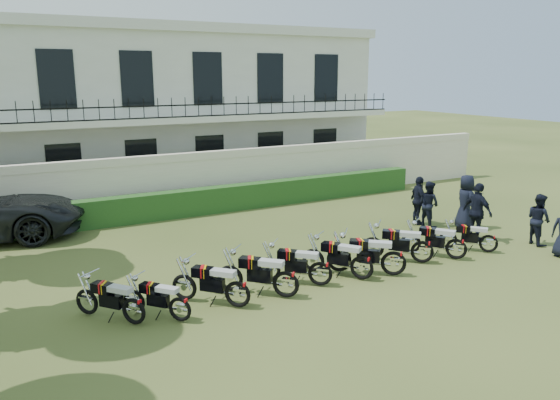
{
  "coord_description": "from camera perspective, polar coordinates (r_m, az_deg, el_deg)",
  "views": [
    {
      "loc": [
        -7.17,
        -12.26,
        5.31
      ],
      "look_at": [
        0.83,
        2.36,
        1.44
      ],
      "focal_mm": 35.0,
      "sensor_mm": 36.0,
      "label": 1
    }
  ],
  "objects": [
    {
      "name": "motorcycle_2",
      "position": [
        12.75,
        -4.46,
        -9.13
      ],
      "size": [
        1.44,
        1.54,
        1.1
      ],
      "rotation": [
        0.0,
        0.0,
        0.75
      ],
      "color": "black",
      "rests_on": "ground"
    },
    {
      "name": "motorcycle_8",
      "position": [
        16.7,
        17.97,
        -4.39
      ],
      "size": [
        1.2,
        1.64,
        1.06
      ],
      "rotation": [
        0.0,
        0.0,
        0.62
      ],
      "color": "black",
      "rests_on": "ground"
    },
    {
      "name": "motorcycle_0",
      "position": [
        12.33,
        -15.07,
        -10.53
      ],
      "size": [
        1.24,
        1.53,
        1.02
      ],
      "rotation": [
        0.0,
        0.0,
        0.67
      ],
      "color": "black",
      "rests_on": "ground"
    },
    {
      "name": "ground",
      "position": [
        15.16,
        1.56,
        -7.45
      ],
      "size": [
        100.0,
        100.0,
        0.0
      ],
      "primitive_type": "plane",
      "color": "#3A4A1D",
      "rests_on": "ground"
    },
    {
      "name": "building",
      "position": [
        27.23,
        -13.54,
        9.34
      ],
      "size": [
        20.4,
        9.6,
        7.4
      ],
      "color": "silver",
      "rests_on": "ground"
    },
    {
      "name": "officer_3",
      "position": [
        20.03,
        18.82,
        -0.2
      ],
      "size": [
        0.89,
        1.09,
        1.92
      ],
      "primitive_type": "imported",
      "rotation": [
        0.0,
        0.0,
        1.23
      ],
      "color": "black",
      "rests_on": "ground"
    },
    {
      "name": "motorcycle_3",
      "position": [
        13.23,
        0.62,
        -8.13
      ],
      "size": [
        1.55,
        1.57,
        1.15
      ],
      "rotation": [
        0.0,
        0.0,
        0.78
      ],
      "color": "black",
      "rests_on": "ground"
    },
    {
      "name": "officer_5",
      "position": [
        20.14,
        14.27,
        -0.06
      ],
      "size": [
        0.71,
        1.11,
        1.75
      ],
      "primitive_type": "imported",
      "rotation": [
        0.0,
        0.0,
        1.28
      ],
      "color": "black",
      "rests_on": "ground"
    },
    {
      "name": "officer_2",
      "position": [
        18.7,
        19.93,
        -1.2
      ],
      "size": [
        0.48,
        1.13,
        1.91
      ],
      "primitive_type": "imported",
      "rotation": [
        0.0,
        0.0,
        1.58
      ],
      "color": "black",
      "rests_on": "ground"
    },
    {
      "name": "motorcycle_5",
      "position": [
        14.51,
        8.58,
        -6.42
      ],
      "size": [
        1.24,
        1.7,
        1.1
      ],
      "rotation": [
        0.0,
        0.0,
        0.61
      ],
      "color": "black",
      "rests_on": "ground"
    },
    {
      "name": "hedge",
      "position": [
        21.65,
        -5.75,
        0.16
      ],
      "size": [
        18.0,
        0.6,
        1.0
      ],
      "primitive_type": "cube",
      "color": "#214719",
      "rests_on": "ground"
    },
    {
      "name": "motorcycle_9",
      "position": [
        17.67,
        20.99,
        -3.85
      ],
      "size": [
        1.18,
        1.37,
        0.94
      ],
      "rotation": [
        0.0,
        0.0,
        0.7
      ],
      "color": "black",
      "rests_on": "ground"
    },
    {
      "name": "officer_1",
      "position": [
        19.1,
        25.4,
        -1.82
      ],
      "size": [
        0.78,
        0.92,
        1.64
      ],
      "primitive_type": "imported",
      "rotation": [
        0.0,
        0.0,
        1.35
      ],
      "color": "black",
      "rests_on": "ground"
    },
    {
      "name": "officer_4",
      "position": [
        20.0,
        15.26,
        -0.39
      ],
      "size": [
        0.67,
        0.83,
        1.63
      ],
      "primitive_type": "imported",
      "rotation": [
        0.0,
        0.0,
        1.63
      ],
      "color": "black",
      "rests_on": "ground"
    },
    {
      "name": "motorcycle_7",
      "position": [
        16.09,
        14.67,
        -4.72
      ],
      "size": [
        1.54,
        1.5,
        1.12
      ],
      "rotation": [
        0.0,
        0.0,
        0.8
      ],
      "color": "black",
      "rests_on": "ground"
    },
    {
      "name": "motorcycle_4",
      "position": [
        13.99,
        4.24,
        -7.09
      ],
      "size": [
        1.51,
        1.44,
        1.09
      ],
      "rotation": [
        0.0,
        0.0,
        0.81
      ],
      "color": "black",
      "rests_on": "ground"
    },
    {
      "name": "motorcycle_1",
      "position": [
        12.27,
        -10.43,
        -10.58
      ],
      "size": [
        1.19,
        1.38,
        0.95
      ],
      "rotation": [
        0.0,
        0.0,
        0.71
      ],
      "color": "black",
      "rests_on": "ground"
    },
    {
      "name": "perimeter_wall",
      "position": [
        21.89,
        -9.02,
        2.0
      ],
      "size": [
        30.0,
        0.35,
        2.3
      ],
      "color": "#EDE1C7",
      "rests_on": "ground"
    },
    {
      "name": "motorcycle_6",
      "position": [
        14.92,
        11.81,
        -5.88
      ],
      "size": [
        1.69,
        1.47,
        1.16
      ],
      "rotation": [
        0.0,
        0.0,
        0.86
      ],
      "color": "black",
      "rests_on": "ground"
    }
  ]
}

